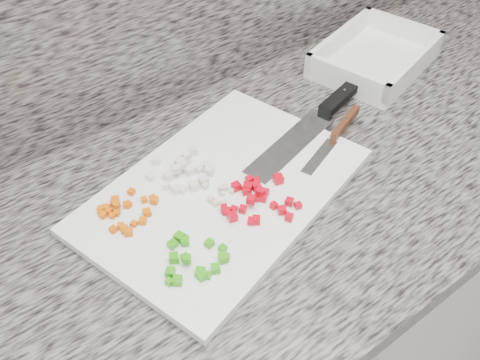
% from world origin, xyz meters
% --- Properties ---
extents(cabinet, '(3.92, 0.62, 0.86)m').
position_xyz_m(cabinet, '(0.00, 1.44, 0.43)').
color(cabinet, silver).
rests_on(cabinet, ground).
extents(countertop, '(3.96, 0.64, 0.04)m').
position_xyz_m(countertop, '(0.00, 1.44, 0.88)').
color(countertop, '#66615A').
rests_on(countertop, cabinet).
extents(cutting_board, '(0.53, 0.42, 0.02)m').
position_xyz_m(cutting_board, '(-0.02, 1.46, 0.91)').
color(cutting_board, white).
rests_on(cutting_board, countertop).
extents(carrot_pile, '(0.09, 0.09, 0.02)m').
position_xyz_m(carrot_pile, '(-0.17, 1.51, 0.92)').
color(carrot_pile, '#DB5804').
rests_on(carrot_pile, cutting_board).
extents(onion_pile, '(0.11, 0.11, 0.02)m').
position_xyz_m(onion_pile, '(-0.05, 1.53, 0.92)').
color(onion_pile, silver).
rests_on(onion_pile, cutting_board).
extents(green_pepper_pile, '(0.10, 0.10, 0.02)m').
position_xyz_m(green_pepper_pile, '(-0.14, 1.36, 0.92)').
color(green_pepper_pile, '#2C990D').
rests_on(green_pepper_pile, cutting_board).
extents(red_pepper_pile, '(0.13, 0.12, 0.02)m').
position_xyz_m(red_pepper_pile, '(0.01, 1.40, 0.92)').
color(red_pepper_pile, red).
rests_on(red_pepper_pile, cutting_board).
extents(garlic_pile, '(0.05, 0.06, 0.01)m').
position_xyz_m(garlic_pile, '(-0.03, 1.45, 0.92)').
color(garlic_pile, beige).
rests_on(garlic_pile, cutting_board).
extents(chef_knife, '(0.37, 0.13, 0.02)m').
position_xyz_m(chef_knife, '(0.26, 1.51, 0.92)').
color(chef_knife, white).
rests_on(chef_knife, cutting_board).
extents(paring_knife, '(0.20, 0.09, 0.02)m').
position_xyz_m(paring_knife, '(0.23, 1.45, 0.92)').
color(paring_knife, white).
rests_on(paring_knife, cutting_board).
extents(tray, '(0.31, 0.25, 0.06)m').
position_xyz_m(tray, '(0.47, 1.58, 0.92)').
color(tray, white).
rests_on(tray, countertop).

